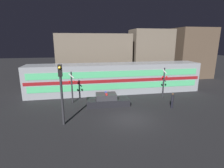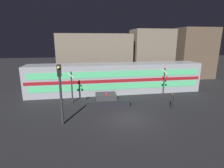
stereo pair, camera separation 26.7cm
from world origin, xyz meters
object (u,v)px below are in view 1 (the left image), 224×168
object	(u,v)px
police_car	(107,100)
pedestrian	(172,100)
train	(115,78)
traffic_light_corner	(61,89)
crossing_signal_near	(164,81)

from	to	relation	value
police_car	pedestrian	world-z (taller)	pedestrian
train	traffic_light_corner	distance (m)	10.27
police_car	traffic_light_corner	distance (m)	6.17
train	traffic_light_corner	world-z (taller)	traffic_light_corner
police_car	traffic_light_corner	world-z (taller)	traffic_light_corner
pedestrian	train	bearing A→B (deg)	124.97
police_car	pedestrian	bearing A→B (deg)	-15.53
train	crossing_signal_near	world-z (taller)	train
pedestrian	crossing_signal_near	bearing A→B (deg)	78.36
traffic_light_corner	police_car	bearing A→B (deg)	41.78
police_car	pedestrian	xyz separation A→B (m)	(6.33, -2.01, 0.30)
police_car	crossing_signal_near	distance (m)	7.34
traffic_light_corner	train	bearing A→B (deg)	54.25
pedestrian	crossing_signal_near	world-z (taller)	crossing_signal_near
traffic_light_corner	pedestrian	bearing A→B (deg)	9.42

